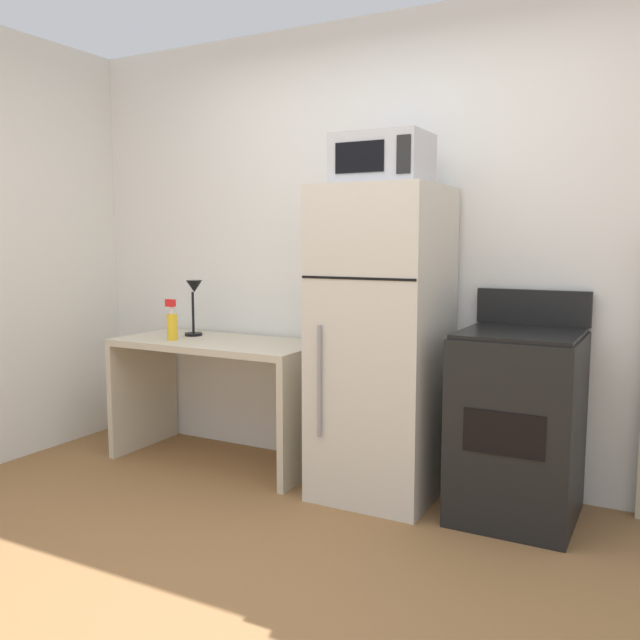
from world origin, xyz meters
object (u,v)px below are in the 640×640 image
spray_bottle (172,324)px  refrigerator (382,343)px  microwave (382,160)px  oven_range (518,424)px  desk_lamp (194,298)px  desk (219,376)px

spray_bottle → refrigerator: refrigerator is taller
spray_bottle → microwave: bearing=3.9°
spray_bottle → refrigerator: (1.33, 0.11, -0.04)m
microwave → oven_range: size_ratio=0.42×
microwave → oven_range: (0.71, 0.04, -1.29)m
refrigerator → microwave: (0.00, -0.02, 0.94)m
oven_range → desk_lamp: bearing=178.2°
spray_bottle → microwave: 1.61m
desk_lamp → oven_range: (2.02, -0.06, -0.52)m
refrigerator → microwave: size_ratio=3.53×
desk_lamp → refrigerator: 1.33m
desk_lamp → refrigerator: (1.31, -0.09, -0.18)m
spray_bottle → microwave: size_ratio=0.54×
desk → desk_lamp: (-0.24, 0.07, 0.46)m
spray_bottle → refrigerator: 1.33m
desk_lamp → microwave: microwave is taller
desk_lamp → oven_range: size_ratio=0.32×
desk → desk_lamp: 0.52m
microwave → refrigerator: bearing=90.3°
refrigerator → oven_range: bearing=1.7°
microwave → oven_range: microwave is taller
desk_lamp → spray_bottle: (-0.01, -0.20, -0.14)m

